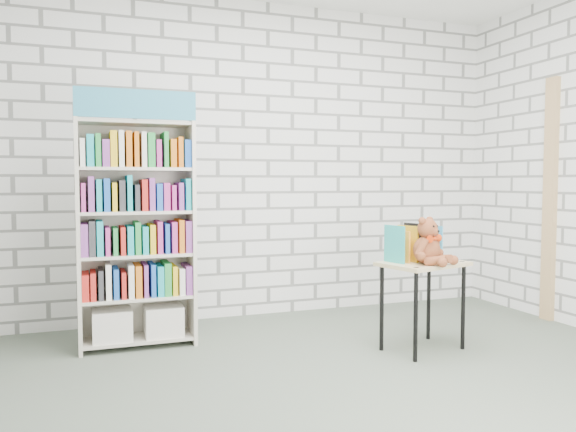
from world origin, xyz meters
name	(u,v)px	position (x,y,z in m)	size (l,w,h in m)	color
ground	(374,389)	(0.00, 0.00, 0.00)	(4.50, 4.50, 0.00)	#4D5749
room_shell	(377,79)	(0.00, 0.00, 1.78)	(4.52, 4.02, 2.81)	silver
bookshelf	(137,232)	(-1.22, 1.36, 0.84)	(0.82, 0.32, 1.85)	beige
display_table	(423,274)	(0.70, 0.56, 0.55)	(0.68, 0.55, 0.64)	tan
table_books	(413,244)	(0.67, 0.65, 0.76)	(0.45, 0.28, 0.25)	teal
teddy_bear	(429,245)	(0.68, 0.46, 0.77)	(0.31, 0.30, 0.33)	brown
door_trim	(550,200)	(2.23, 0.95, 1.05)	(0.05, 0.12, 2.10)	tan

